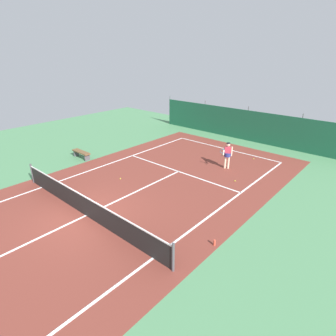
{
  "coord_description": "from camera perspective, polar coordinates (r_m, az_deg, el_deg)",
  "views": [
    {
      "loc": [
        9.54,
        -5.4,
        6.67
      ],
      "look_at": [
        0.57,
        4.81,
        0.9
      ],
      "focal_mm": 29.54,
      "sensor_mm": 36.0,
      "label": 1
    }
  ],
  "objects": [
    {
      "name": "ground_plane",
      "position": [
        12.83,
        -16.52,
        -9.39
      ],
      "size": [
        36.0,
        36.0,
        0.0
      ],
      "primitive_type": "plane",
      "color": "#4C8456"
    },
    {
      "name": "court_surface",
      "position": [
        12.83,
        -16.52,
        -9.38
      ],
      "size": [
        11.02,
        26.6,
        0.01
      ],
      "color": "brown",
      "rests_on": "ground"
    },
    {
      "name": "tennis_net",
      "position": [
        12.57,
        -16.78,
        -7.42
      ],
      "size": [
        10.12,
        0.1,
        1.1
      ],
      "color": "black",
      "rests_on": "ground"
    },
    {
      "name": "back_fence",
      "position": [
        23.68,
        16.26,
        7.4
      ],
      "size": [
        16.3,
        0.98,
        2.7
      ],
      "color": "#195138",
      "rests_on": "ground"
    },
    {
      "name": "tennis_player",
      "position": [
        17.04,
        12.16,
        2.91
      ],
      "size": [
        0.56,
        0.83,
        1.64
      ],
      "rotation": [
        0.0,
        0.0,
        3.59
      ],
      "color": "beige",
      "rests_on": "ground"
    },
    {
      "name": "tennis_ball_near_player",
      "position": [
        15.76,
        13.65,
        -2.6
      ],
      "size": [
        0.07,
        0.07,
        0.07
      ],
      "primitive_type": "sphere",
      "color": "#CCDB33",
      "rests_on": "ground"
    },
    {
      "name": "tennis_ball_midcourt",
      "position": [
        15.81,
        -9.8,
        -2.17
      ],
      "size": [
        0.07,
        0.07,
        0.07
      ],
      "primitive_type": "sphere",
      "color": "#CCDB33",
      "rests_on": "ground"
    },
    {
      "name": "tennis_ball_by_sideline",
      "position": [
        19.34,
        17.27,
        1.86
      ],
      "size": [
        0.07,
        0.07,
        0.07
      ],
      "primitive_type": "sphere",
      "color": "#CCDB33",
      "rests_on": "ground"
    },
    {
      "name": "courtside_bench",
      "position": [
        19.39,
        -17.46,
        2.97
      ],
      "size": [
        1.6,
        0.4,
        0.49
      ],
      "color": "brown",
      "rests_on": "ground"
    },
    {
      "name": "water_bottle",
      "position": [
        10.74,
        9.57,
        -14.95
      ],
      "size": [
        0.08,
        0.08,
        0.24
      ],
      "primitive_type": "cylinder",
      "color": "#D84C38",
      "rests_on": "ground"
    }
  ]
}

